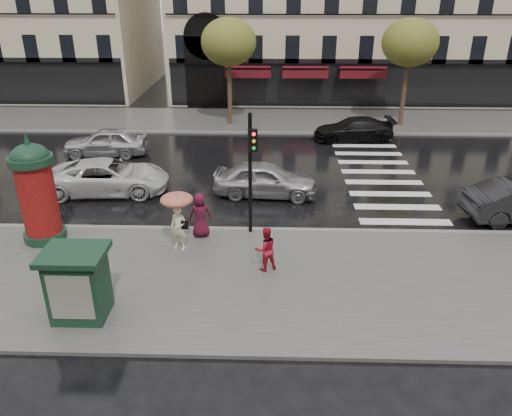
{
  "coord_description": "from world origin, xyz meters",
  "views": [
    {
      "loc": [
        0.63,
        -13.79,
        8.77
      ],
      "look_at": [
        0.17,
        1.5,
        1.68
      ],
      "focal_mm": 35.0,
      "sensor_mm": 36.0,
      "label": 1
    }
  ],
  "objects_px": {
    "woman_umbrella": "(178,212)",
    "car_white": "(108,177)",
    "car_silver": "(265,179)",
    "newsstand": "(78,283)",
    "car_black": "(353,129)",
    "morris_column": "(36,189)",
    "car_far_silver": "(106,142)",
    "man_burgundy": "(200,215)",
    "traffic_light": "(251,163)",
    "woman_red": "(265,249)"
  },
  "relations": [
    {
      "from": "woman_red",
      "to": "car_far_silver",
      "type": "xyz_separation_m",
      "value": [
        -8.73,
        11.57,
        -0.12
      ]
    },
    {
      "from": "woman_red",
      "to": "car_far_silver",
      "type": "relative_size",
      "value": 0.34
    },
    {
      "from": "newsstand",
      "to": "car_white",
      "type": "distance_m",
      "value": 9.3
    },
    {
      "from": "car_white",
      "to": "traffic_light",
      "type": "bearing_deg",
      "value": -125.44
    },
    {
      "from": "car_white",
      "to": "car_black",
      "type": "xyz_separation_m",
      "value": [
        12.05,
        8.24,
        -0.07
      ]
    },
    {
      "from": "newsstand",
      "to": "car_white",
      "type": "relative_size",
      "value": 0.38
    },
    {
      "from": "morris_column",
      "to": "traffic_light",
      "type": "distance_m",
      "value": 7.54
    },
    {
      "from": "man_burgundy",
      "to": "car_black",
      "type": "distance_m",
      "value": 14.5
    },
    {
      "from": "morris_column",
      "to": "woman_red",
      "type": "bearing_deg",
      "value": -13.0
    },
    {
      "from": "newsstand",
      "to": "car_black",
      "type": "relative_size",
      "value": 0.44
    },
    {
      "from": "car_silver",
      "to": "car_black",
      "type": "xyz_separation_m",
      "value": [
        5.06,
        8.37,
        -0.1
      ]
    },
    {
      "from": "car_black",
      "to": "car_far_silver",
      "type": "relative_size",
      "value": 1.04
    },
    {
      "from": "man_burgundy",
      "to": "morris_column",
      "type": "bearing_deg",
      "value": -7.38
    },
    {
      "from": "traffic_light",
      "to": "car_black",
      "type": "relative_size",
      "value": 0.98
    },
    {
      "from": "woman_red",
      "to": "woman_umbrella",
      "type": "bearing_deg",
      "value": -45.24
    },
    {
      "from": "car_white",
      "to": "man_burgundy",
      "type": "bearing_deg",
      "value": -136.58
    },
    {
      "from": "man_burgundy",
      "to": "newsstand",
      "type": "relative_size",
      "value": 0.81
    },
    {
      "from": "woman_red",
      "to": "car_black",
      "type": "relative_size",
      "value": 0.33
    },
    {
      "from": "woman_umbrella",
      "to": "man_burgundy",
      "type": "distance_m",
      "value": 1.3
    },
    {
      "from": "woman_umbrella",
      "to": "woman_red",
      "type": "xyz_separation_m",
      "value": [
        3.01,
        -1.27,
        -0.66
      ]
    },
    {
      "from": "woman_umbrella",
      "to": "man_burgundy",
      "type": "relative_size",
      "value": 1.28
    },
    {
      "from": "car_silver",
      "to": "car_black",
      "type": "relative_size",
      "value": 0.98
    },
    {
      "from": "woman_red",
      "to": "morris_column",
      "type": "distance_m",
      "value": 8.32
    },
    {
      "from": "morris_column",
      "to": "car_far_silver",
      "type": "height_order",
      "value": "morris_column"
    },
    {
      "from": "man_burgundy",
      "to": "car_white",
      "type": "height_order",
      "value": "man_burgundy"
    },
    {
      "from": "woman_red",
      "to": "newsstand",
      "type": "height_order",
      "value": "newsstand"
    },
    {
      "from": "woman_umbrella",
      "to": "car_silver",
      "type": "relative_size",
      "value": 0.48
    },
    {
      "from": "car_silver",
      "to": "traffic_light",
      "type": "bearing_deg",
      "value": 177.24
    },
    {
      "from": "man_burgundy",
      "to": "traffic_light",
      "type": "distance_m",
      "value": 2.66
    },
    {
      "from": "newsstand",
      "to": "woman_red",
      "type": "bearing_deg",
      "value": 26.93
    },
    {
      "from": "traffic_light",
      "to": "car_white",
      "type": "bearing_deg",
      "value": 148.98
    },
    {
      "from": "woman_umbrella",
      "to": "car_white",
      "type": "height_order",
      "value": "woman_umbrella"
    },
    {
      "from": "woman_umbrella",
      "to": "car_black",
      "type": "relative_size",
      "value": 0.46
    },
    {
      "from": "car_silver",
      "to": "car_white",
      "type": "xyz_separation_m",
      "value": [
        -6.99,
        0.13,
        -0.03
      ]
    },
    {
      "from": "man_burgundy",
      "to": "car_black",
      "type": "relative_size",
      "value": 0.36
    },
    {
      "from": "man_burgundy",
      "to": "traffic_light",
      "type": "bearing_deg",
      "value": 178.45
    },
    {
      "from": "car_silver",
      "to": "car_white",
      "type": "bearing_deg",
      "value": 93.34
    },
    {
      "from": "car_white",
      "to": "car_far_silver",
      "type": "relative_size",
      "value": 1.21
    },
    {
      "from": "car_far_silver",
      "to": "man_burgundy",
      "type": "bearing_deg",
      "value": 30.57
    },
    {
      "from": "woman_red",
      "to": "car_far_silver",
      "type": "distance_m",
      "value": 14.49
    },
    {
      "from": "traffic_light",
      "to": "newsstand",
      "type": "distance_m",
      "value": 7.08
    },
    {
      "from": "woman_red",
      "to": "man_burgundy",
      "type": "xyz_separation_m",
      "value": [
        -2.39,
        2.25,
        0.08
      ]
    },
    {
      "from": "traffic_light",
      "to": "morris_column",
      "type": "bearing_deg",
      "value": -174.51
    },
    {
      "from": "car_white",
      "to": "car_far_silver",
      "type": "height_order",
      "value": "car_far_silver"
    },
    {
      "from": "car_far_silver",
      "to": "woman_umbrella",
      "type": "bearing_deg",
      "value": 25.39
    },
    {
      "from": "man_burgundy",
      "to": "traffic_light",
      "type": "height_order",
      "value": "traffic_light"
    },
    {
      "from": "car_silver",
      "to": "man_burgundy",
      "type": "bearing_deg",
      "value": 155.04
    },
    {
      "from": "car_silver",
      "to": "car_far_silver",
      "type": "distance_m",
      "value": 10.1
    },
    {
      "from": "man_burgundy",
      "to": "car_white",
      "type": "bearing_deg",
      "value": -53.6
    },
    {
      "from": "car_white",
      "to": "car_far_silver",
      "type": "xyz_separation_m",
      "value": [
        -1.66,
        5.08,
        0.01
      ]
    }
  ]
}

